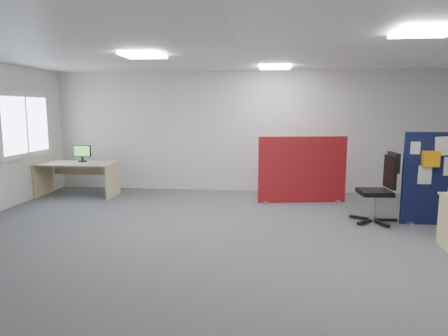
# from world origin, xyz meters

# --- Properties ---
(floor) EXTENTS (9.00, 9.00, 0.00)m
(floor) POSITION_xyz_m (0.00, 0.00, 0.00)
(floor) COLOR #57595F
(floor) RESTS_ON ground
(ceiling) EXTENTS (9.00, 7.00, 0.02)m
(ceiling) POSITION_xyz_m (0.00, 0.00, 2.70)
(ceiling) COLOR white
(ceiling) RESTS_ON wall_back
(wall_back) EXTENTS (9.00, 0.02, 2.70)m
(wall_back) POSITION_xyz_m (0.00, 3.50, 1.35)
(wall_back) COLOR silver
(wall_back) RESTS_ON floor
(wall_front) EXTENTS (9.00, 0.02, 2.70)m
(wall_front) POSITION_xyz_m (0.00, -3.50, 1.35)
(wall_front) COLOR silver
(wall_front) RESTS_ON floor
(window) EXTENTS (0.06, 1.70, 1.30)m
(window) POSITION_xyz_m (-4.44, 2.00, 1.55)
(window) COLOR white
(window) RESTS_ON wall_left
(ceiling_lights) EXTENTS (4.10, 4.10, 0.04)m
(ceiling_lights) POSITION_xyz_m (0.33, 0.67, 2.67)
(ceiling_lights) COLOR white
(ceiling_lights) RESTS_ON ceiling
(red_divider) EXTENTS (1.76, 0.35, 1.33)m
(red_divider) POSITION_xyz_m (1.08, 2.48, 0.65)
(red_divider) COLOR maroon
(red_divider) RESTS_ON floor
(second_desk) EXTENTS (1.63, 0.82, 0.73)m
(second_desk) POSITION_xyz_m (-3.68, 2.60, 0.55)
(second_desk) COLOR beige
(second_desk) RESTS_ON floor
(monitor_second) EXTENTS (0.40, 0.18, 0.36)m
(monitor_second) POSITION_xyz_m (-3.61, 2.68, 0.93)
(monitor_second) COLOR black
(monitor_second) RESTS_ON second_desk
(office_chair) EXTENTS (0.74, 0.76, 1.15)m
(office_chair) POSITION_xyz_m (2.27, 1.17, 0.65)
(office_chair) COLOR black
(office_chair) RESTS_ON floor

